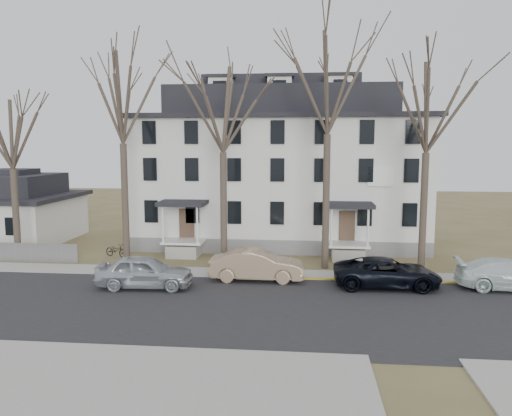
# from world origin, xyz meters

# --- Properties ---
(ground) EXTENTS (120.00, 120.00, 0.00)m
(ground) POSITION_xyz_m (0.00, 0.00, 0.00)
(ground) COLOR brown
(ground) RESTS_ON ground
(main_road) EXTENTS (120.00, 10.00, 0.04)m
(main_road) POSITION_xyz_m (0.00, 2.00, 0.00)
(main_road) COLOR #27272A
(main_road) RESTS_ON ground
(far_sidewalk) EXTENTS (120.00, 2.00, 0.08)m
(far_sidewalk) POSITION_xyz_m (0.00, 8.00, 0.00)
(far_sidewalk) COLOR #A09F97
(far_sidewalk) RESTS_ON ground
(near_sidewalk_left) EXTENTS (20.00, 5.00, 0.08)m
(near_sidewalk_left) POSITION_xyz_m (-8.00, -5.00, 0.00)
(near_sidewalk_left) COLOR #A09F97
(near_sidewalk_left) RESTS_ON ground
(yellow_curb) EXTENTS (14.00, 0.25, 0.06)m
(yellow_curb) POSITION_xyz_m (5.00, 7.10, 0.00)
(yellow_curb) COLOR gold
(yellow_curb) RESTS_ON ground
(boarding_house) EXTENTS (20.80, 12.36, 12.05)m
(boarding_house) POSITION_xyz_m (-2.00, 17.95, 5.38)
(boarding_house) COLOR slate
(boarding_house) RESTS_ON ground
(small_house) EXTENTS (8.70, 8.70, 5.00)m
(small_house) POSITION_xyz_m (-22.00, 16.00, 2.25)
(small_house) COLOR silver
(small_house) RESTS_ON ground
(tree_far_left) EXTENTS (8.40, 8.40, 13.72)m
(tree_far_left) POSITION_xyz_m (-11.00, 9.80, 10.34)
(tree_far_left) COLOR #473B31
(tree_far_left) RESTS_ON ground
(tree_mid_left) EXTENTS (7.80, 7.80, 12.74)m
(tree_mid_left) POSITION_xyz_m (-5.00, 9.80, 9.60)
(tree_mid_left) COLOR #473B31
(tree_mid_left) RESTS_ON ground
(tree_center) EXTENTS (9.00, 9.00, 14.70)m
(tree_center) POSITION_xyz_m (1.00, 9.80, 11.08)
(tree_center) COLOR #473B31
(tree_center) RESTS_ON ground
(tree_mid_right) EXTENTS (7.80, 7.80, 12.74)m
(tree_mid_right) POSITION_xyz_m (6.50, 9.80, 9.60)
(tree_mid_right) COLOR #473B31
(tree_mid_right) RESTS_ON ground
(tree_bungalow) EXTENTS (6.60, 6.60, 10.78)m
(tree_bungalow) POSITION_xyz_m (-18.00, 9.80, 8.12)
(tree_bungalow) COLOR #473B31
(tree_bungalow) RESTS_ON ground
(car_silver) EXTENTS (4.92, 2.18, 1.65)m
(car_silver) POSITION_xyz_m (-8.23, 4.75, 0.82)
(car_silver) COLOR #B2B9BF
(car_silver) RESTS_ON ground
(car_tan) EXTENTS (4.98, 1.74, 1.64)m
(car_tan) POSITION_xyz_m (-2.73, 6.73, 0.82)
(car_tan) COLOR #9C8264
(car_tan) RESTS_ON ground
(car_navy) EXTENTS (5.37, 2.53, 1.48)m
(car_navy) POSITION_xyz_m (3.96, 6.07, 0.74)
(car_navy) COLOR black
(car_navy) RESTS_ON ground
(car_white) EXTENTS (5.35, 2.54, 1.51)m
(car_white) POSITION_xyz_m (10.01, 6.22, 0.75)
(car_white) COLOR silver
(car_white) RESTS_ON ground
(bicycle_left) EXTENTS (1.81, 1.22, 0.90)m
(bicycle_left) POSITION_xyz_m (-12.24, 11.24, 0.45)
(bicycle_left) COLOR black
(bicycle_left) RESTS_ON ground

